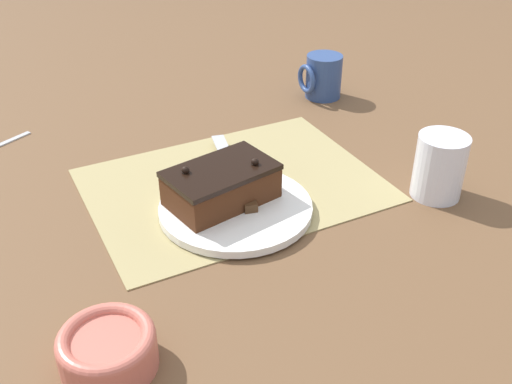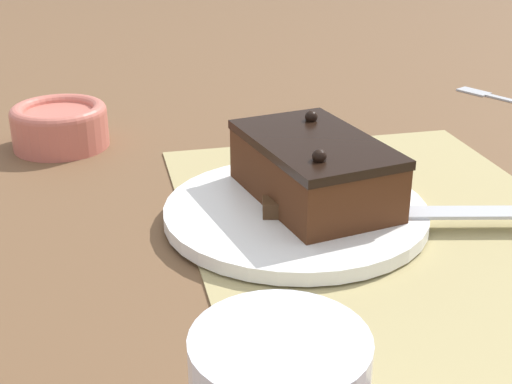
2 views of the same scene
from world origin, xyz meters
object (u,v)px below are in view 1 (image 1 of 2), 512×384
at_px(coffee_mug, 323,77).
at_px(cake_plate, 236,208).
at_px(serving_knife, 239,182).
at_px(small_bowl, 108,349).
at_px(chocolate_cake, 221,184).
at_px(drinking_glass, 440,166).

bearing_deg(coffee_mug, cake_plate, 41.76).
xyz_separation_m(cake_plate, coffee_mug, (-0.35, -0.32, 0.04)).
xyz_separation_m(cake_plate, serving_knife, (-0.03, -0.05, 0.01)).
bearing_deg(small_bowl, serving_knife, -137.69).
relative_size(serving_knife, coffee_mug, 2.79).
xyz_separation_m(chocolate_cake, coffee_mug, (-0.37, -0.30, 0.00)).
height_order(cake_plate, chocolate_cake, chocolate_cake).
bearing_deg(chocolate_cake, cake_plate, 124.37).
xyz_separation_m(chocolate_cake, drinking_glass, (-0.32, 0.12, 0.01)).
relative_size(serving_knife, small_bowl, 2.37).
bearing_deg(small_bowl, cake_plate, -140.66).
distance_m(chocolate_cake, small_bowl, 0.33).
distance_m(cake_plate, chocolate_cake, 0.04).
distance_m(chocolate_cake, coffee_mug, 0.47).
height_order(serving_knife, drinking_glass, drinking_glass).
bearing_deg(coffee_mug, serving_knife, 39.41).
distance_m(cake_plate, coffee_mug, 0.48).
relative_size(cake_plate, coffee_mug, 2.56).
bearing_deg(drinking_glass, coffee_mug, -96.67).
relative_size(cake_plate, small_bowl, 2.17).
bearing_deg(drinking_glass, small_bowl, 11.10).
height_order(drinking_glass, small_bowl, drinking_glass).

